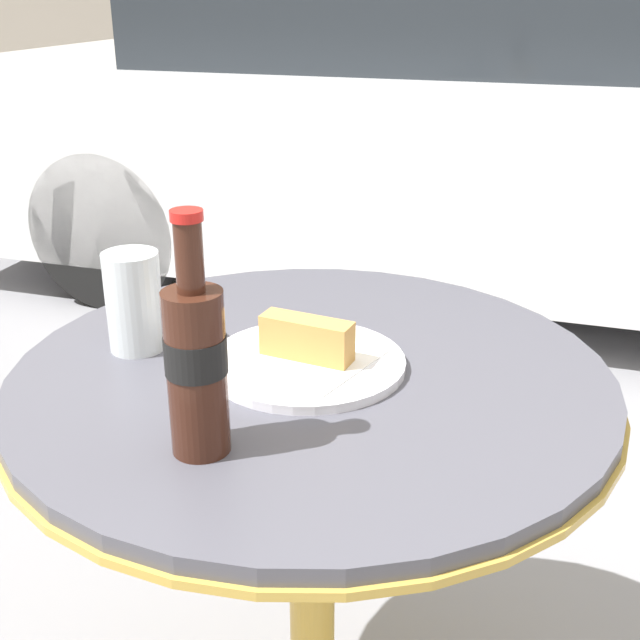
% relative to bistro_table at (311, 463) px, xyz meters
% --- Properties ---
extents(bistro_table, '(0.77, 0.77, 0.72)m').
position_rel_bistro_table_xyz_m(bistro_table, '(0.00, 0.00, 0.00)').
color(bistro_table, gold).
rests_on(bistro_table, ground_plane).
extents(cola_bottle_left, '(0.06, 0.06, 0.26)m').
position_rel_bistro_table_xyz_m(cola_bottle_left, '(-0.05, -0.21, 0.24)').
color(cola_bottle_left, '#3D1E14').
rests_on(cola_bottle_left, bistro_table).
extents(drinking_glass, '(0.07, 0.07, 0.13)m').
position_rel_bistro_table_xyz_m(drinking_glass, '(-0.24, -0.01, 0.20)').
color(drinking_glass, '#C68923').
rests_on(drinking_glass, bistro_table).
extents(lunch_plate_near, '(0.25, 0.25, 0.07)m').
position_rel_bistro_table_xyz_m(lunch_plate_near, '(-0.01, 0.00, 0.16)').
color(lunch_plate_near, white).
rests_on(lunch_plate_near, bistro_table).
extents(parked_car, '(4.08, 1.72, 1.35)m').
position_rel_bistro_table_xyz_m(parked_car, '(-0.14, 2.47, 0.06)').
color(parked_car, silver).
rests_on(parked_car, ground_plane).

